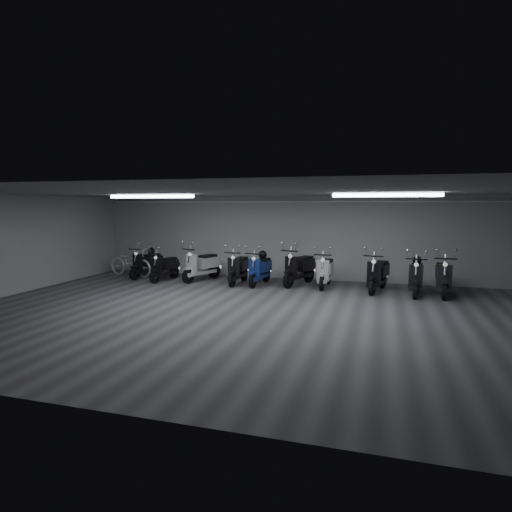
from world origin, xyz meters
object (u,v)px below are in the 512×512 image
(scooter_4, at_px, (260,265))
(scooter_9, at_px, (443,271))
(scooter_3, at_px, (238,263))
(bicycle, at_px, (131,259))
(scooter_8, at_px, (416,271))
(helmet_0, at_px, (263,255))
(scooter_5, at_px, (299,263))
(helmet_1, at_px, (151,251))
(scooter_2, at_px, (202,261))
(scooter_6, at_px, (326,266))
(scooter_7, at_px, (378,268))
(scooter_1, at_px, (164,263))
(helmet_2, at_px, (417,260))
(scooter_0, at_px, (147,259))

(scooter_4, relative_size, scooter_9, 0.94)
(scooter_3, height_order, bicycle, scooter_3)
(scooter_8, bearing_deg, scooter_4, -177.26)
(scooter_9, bearing_deg, scooter_8, -167.93)
(scooter_8, bearing_deg, helmet_0, 179.73)
(scooter_5, relative_size, helmet_1, 8.18)
(scooter_3, xyz_separation_m, scooter_5, (1.91, 0.31, 0.05))
(scooter_2, height_order, scooter_6, scooter_2)
(scooter_3, relative_size, scooter_6, 1.00)
(scooter_6, relative_size, scooter_7, 0.96)
(scooter_3, xyz_separation_m, scooter_9, (6.04, -0.11, 0.03))
(scooter_1, distance_m, scooter_8, 7.86)
(bicycle, distance_m, helmet_0, 4.87)
(scooter_5, bearing_deg, scooter_7, 11.10)
(scooter_1, bearing_deg, scooter_6, 12.10)
(scooter_9, distance_m, helmet_0, 5.32)
(helmet_2, bearing_deg, scooter_1, -178.42)
(scooter_9, bearing_deg, helmet_0, 179.67)
(scooter_8, distance_m, bicycle, 9.46)
(scooter_9, distance_m, bicycle, 10.16)
(scooter_0, bearing_deg, scooter_2, 11.48)
(scooter_0, xyz_separation_m, scooter_9, (9.46, -0.31, 0.04))
(scooter_5, height_order, scooter_8, scooter_5)
(scooter_6, bearing_deg, scooter_5, 175.64)
(helmet_0, xyz_separation_m, helmet_2, (4.61, -0.21, 0.02))
(scooter_0, bearing_deg, scooter_3, 9.57)
(scooter_0, relative_size, helmet_0, 6.45)
(scooter_7, relative_size, scooter_9, 1.00)
(scooter_0, bearing_deg, scooter_6, 13.02)
(scooter_1, height_order, scooter_7, scooter_7)
(scooter_8, bearing_deg, helmet_1, -178.81)
(helmet_0, bearing_deg, scooter_2, -177.36)
(scooter_5, bearing_deg, helmet_2, 14.90)
(scooter_2, bearing_deg, scooter_9, 18.80)
(scooter_1, xyz_separation_m, scooter_6, (5.27, 0.40, 0.06))
(scooter_6, height_order, scooter_8, scooter_8)
(scooter_2, height_order, scooter_4, scooter_2)
(scooter_4, height_order, scooter_6, scooter_6)
(helmet_0, bearing_deg, helmet_2, -2.66)
(scooter_5, bearing_deg, scooter_6, 12.96)
(scooter_9, bearing_deg, helmet_2, 171.67)
(scooter_1, relative_size, scooter_7, 0.87)
(scooter_5, bearing_deg, helmet_0, -157.51)
(scooter_5, bearing_deg, bicycle, -160.39)
(scooter_7, bearing_deg, scooter_2, -168.61)
(scooter_7, distance_m, bicycle, 8.43)
(scooter_7, height_order, helmet_1, scooter_7)
(helmet_2, bearing_deg, scooter_2, 178.99)
(scooter_4, bearing_deg, scooter_7, 5.10)
(scooter_8, height_order, helmet_2, scooter_8)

